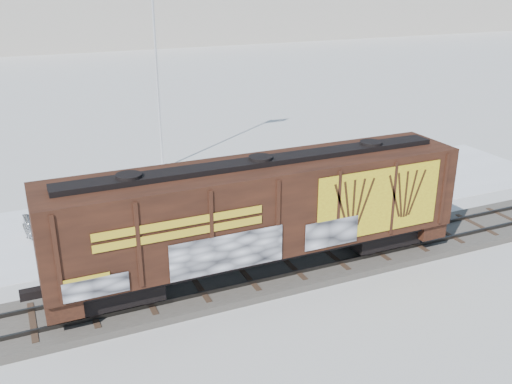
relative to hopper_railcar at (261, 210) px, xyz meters
name	(u,v)px	position (x,y,z in m)	size (l,w,h in m)	color
ground	(290,271)	(1.37, 0.01, -2.98)	(500.00, 500.00, 0.00)	white
rail_track	(290,268)	(1.37, 0.01, -2.84)	(50.00, 3.40, 0.43)	#59544C
parking_strip	(225,208)	(1.37, 7.51, -2.97)	(40.00, 8.00, 0.03)	white
hopper_railcar	(261,210)	(0.00, 0.00, 0.00)	(16.41, 3.06, 4.62)	black
flagpole	(160,93)	(0.25, 15.21, 1.80)	(2.30, 0.90, 12.71)	silver
car_silver	(70,216)	(-6.34, 7.94, -2.24)	(1.69, 4.20, 1.43)	#BABCC2
car_white	(280,184)	(4.63, 7.56, -2.16)	(1.69, 4.85, 1.60)	silver
car_dark	(281,194)	(4.14, 6.52, -2.28)	(1.90, 4.68, 1.36)	#212329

